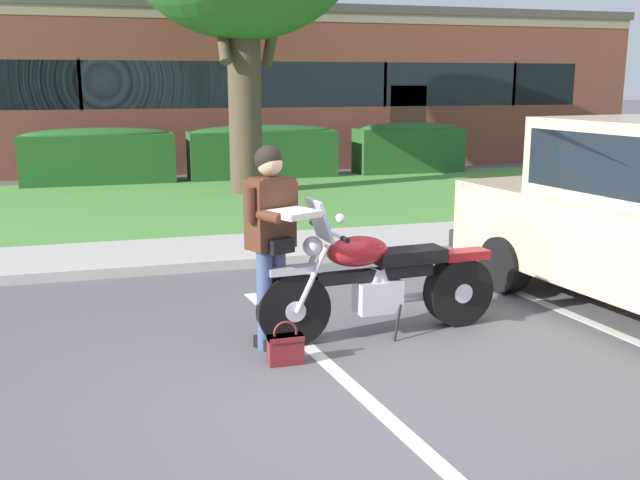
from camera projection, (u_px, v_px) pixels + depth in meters
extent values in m
plane|color=#565659|center=(361.00, 374.00, 5.61)|extent=(140.00, 140.00, 0.00)
cube|color=#B7B2A8|center=(265.00, 261.00, 8.91)|extent=(60.00, 0.20, 0.12)
cube|color=#B7B2A8|center=(252.00, 248.00, 9.71)|extent=(60.00, 1.50, 0.08)
cube|color=#518E3D|center=(211.00, 202.00, 13.39)|extent=(60.00, 6.35, 0.06)
cube|color=silver|center=(331.00, 367.00, 5.75)|extent=(0.59, 4.39, 0.01)
cube|color=silver|center=(620.00, 335.00, 6.48)|extent=(0.59, 4.39, 0.01)
cylinder|color=black|center=(294.00, 310.00, 6.15)|extent=(0.65, 0.15, 0.64)
cylinder|color=silver|center=(294.00, 310.00, 6.15)|extent=(0.19, 0.13, 0.18)
cylinder|color=black|center=(458.00, 291.00, 6.71)|extent=(0.65, 0.23, 0.64)
cylinder|color=silver|center=(458.00, 291.00, 6.71)|extent=(0.19, 0.21, 0.18)
cube|color=silver|center=(293.00, 270.00, 6.08)|extent=(0.45, 0.18, 0.06)
cube|color=maroon|center=(464.00, 255.00, 6.65)|extent=(0.45, 0.24, 0.08)
cylinder|color=silver|center=(312.00, 279.00, 6.07)|extent=(0.31, 0.07, 0.58)
cylinder|color=silver|center=(306.00, 274.00, 6.21)|extent=(0.31, 0.07, 0.58)
sphere|color=silver|center=(313.00, 246.00, 6.10)|extent=(0.17, 0.17, 0.17)
cylinder|color=silver|center=(328.00, 231.00, 6.12)|extent=(0.09, 0.72, 0.03)
cylinder|color=black|center=(345.00, 240.00, 5.79)|extent=(0.05, 0.10, 0.04)
cylinder|color=black|center=(313.00, 223.00, 6.45)|extent=(0.05, 0.10, 0.04)
sphere|color=silver|center=(340.00, 219.00, 5.80)|extent=(0.08, 0.08, 0.08)
sphere|color=silver|center=(314.00, 207.00, 6.35)|extent=(0.08, 0.08, 0.08)
cube|color=#B2BCC6|center=(319.00, 220.00, 6.07)|extent=(0.17, 0.37, 0.35)
cube|color=black|center=(375.00, 274.00, 6.36)|extent=(1.10, 0.19, 0.10)
ellipsoid|color=maroon|center=(357.00, 251.00, 6.26)|extent=(0.58, 0.36, 0.26)
cube|color=black|center=(409.00, 255.00, 6.45)|extent=(0.66, 0.33, 0.12)
cube|color=silver|center=(378.00, 296.00, 6.41)|extent=(0.42, 0.27, 0.28)
cylinder|color=silver|center=(374.00, 279.00, 6.37)|extent=(0.18, 0.13, 0.21)
cylinder|color=silver|center=(381.00, 278.00, 6.39)|extent=(0.18, 0.13, 0.21)
cylinder|color=silver|center=(407.00, 298.00, 6.69)|extent=(0.60, 0.13, 0.08)
cylinder|color=silver|center=(427.00, 296.00, 6.76)|extent=(0.60, 0.13, 0.08)
cylinder|color=black|center=(398.00, 323.00, 6.35)|extent=(0.12, 0.12, 0.30)
cube|color=black|center=(280.00, 339.00, 6.23)|extent=(0.20, 0.26, 0.10)
cube|color=black|center=(267.00, 343.00, 6.13)|extent=(0.20, 0.26, 0.10)
cylinder|color=#3D4C70|center=(278.00, 296.00, 6.16)|extent=(0.14, 0.14, 0.86)
cylinder|color=#3D4C70|center=(265.00, 300.00, 6.07)|extent=(0.14, 0.14, 0.86)
cube|color=#4C2819|center=(270.00, 213.00, 5.96)|extent=(0.44, 0.36, 0.58)
cube|color=#4C2819|center=(270.00, 181.00, 5.90)|extent=(0.36, 0.31, 0.06)
sphere|color=tan|center=(270.00, 163.00, 5.87)|extent=(0.21, 0.21, 0.21)
sphere|color=black|center=(268.00, 160.00, 5.88)|extent=(0.23, 0.23, 0.23)
cube|color=black|center=(281.00, 246.00, 5.92)|extent=(0.24, 0.19, 0.12)
cylinder|color=#4C2819|center=(298.00, 211.00, 5.94)|extent=(0.23, 0.35, 0.09)
cylinder|color=#4C2819|center=(267.00, 216.00, 5.73)|extent=(0.23, 0.35, 0.09)
cylinder|color=#4C2819|center=(292.00, 199.00, 6.07)|extent=(0.10, 0.10, 0.28)
cylinder|color=#4C2819|center=(250.00, 205.00, 5.78)|extent=(0.10, 0.10, 0.28)
cube|color=beige|center=(294.00, 213.00, 5.73)|extent=(0.43, 0.43, 0.05)
cube|color=maroon|center=(286.00, 350.00, 5.80)|extent=(0.28, 0.12, 0.24)
cube|color=maroon|center=(286.00, 338.00, 5.77)|extent=(0.28, 0.13, 0.04)
torus|color=maroon|center=(285.00, 333.00, 5.77)|extent=(0.20, 0.02, 0.20)
cube|color=black|center=(639.00, 170.00, 6.10)|extent=(0.40, 2.71, 0.55)
cube|color=black|center=(604.00, 157.00, 7.54)|extent=(1.58, 0.44, 0.51)
cube|color=black|center=(517.00, 232.00, 8.93)|extent=(1.90, 0.35, 0.20)
cylinder|color=black|center=(505.00, 264.00, 7.77)|extent=(0.32, 0.63, 0.60)
cylinder|color=black|center=(630.00, 249.00, 8.47)|extent=(0.32, 0.63, 0.60)
cylinder|color=#4C3D2D|center=(245.00, 114.00, 14.12)|extent=(0.64, 0.64, 3.19)
cylinder|color=#4C3D2D|center=(273.00, 30.00, 13.94)|extent=(0.22, 1.30, 1.37)
cylinder|color=#4C3D2D|center=(222.00, 28.00, 13.66)|extent=(0.22, 1.01, 1.40)
cube|color=#235623|center=(99.00, 160.00, 15.64)|extent=(3.19, 0.90, 1.10)
ellipsoid|color=#235623|center=(97.00, 134.00, 15.52)|extent=(3.03, 0.84, 0.28)
cube|color=#235623|center=(263.00, 155.00, 16.62)|extent=(3.35, 0.90, 1.10)
ellipsoid|color=#235623|center=(262.00, 131.00, 16.50)|extent=(3.18, 0.84, 0.28)
cube|color=#235623|center=(408.00, 151.00, 17.60)|extent=(2.59, 0.90, 1.10)
ellipsoid|color=#235623|center=(409.00, 128.00, 17.48)|extent=(2.46, 0.84, 0.28)
cube|color=brown|center=(217.00, 91.00, 21.34)|extent=(21.74, 8.09, 3.86)
cube|color=#998466|center=(240.00, 15.00, 17.20)|extent=(21.74, 0.10, 0.24)
cube|color=#4C4742|center=(215.00, 19.00, 20.91)|extent=(21.96, 8.17, 0.20)
cube|color=#1E282D|center=(241.00, 85.00, 17.53)|extent=(18.48, 0.06, 1.10)
cube|color=brown|center=(80.00, 85.00, 16.52)|extent=(0.08, 0.04, 1.20)
cube|color=brown|center=(241.00, 85.00, 17.52)|extent=(0.08, 0.04, 1.20)
cube|color=brown|center=(385.00, 84.00, 18.53)|extent=(0.08, 0.04, 1.20)
cube|color=brown|center=(514.00, 84.00, 19.54)|extent=(0.08, 0.04, 1.20)
cube|color=#473323|center=(407.00, 127.00, 18.96)|extent=(1.00, 0.08, 2.10)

